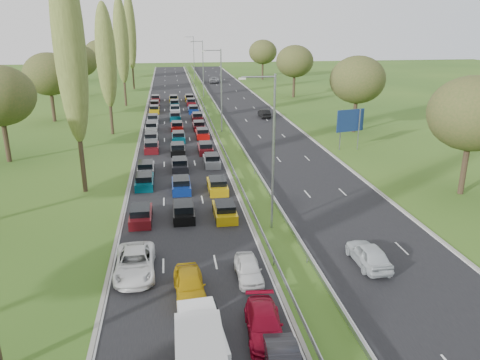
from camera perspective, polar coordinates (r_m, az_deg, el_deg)
ground at (r=72.34m, az=-2.41°, el=6.23°), size 260.00×260.00×0.00m
near_carriageway at (r=74.39m, az=-7.83°, el=6.42°), size 10.50×215.00×0.04m
far_carriageway at (r=75.76m, az=2.49°, el=6.80°), size 10.50×215.00×0.04m
central_reservation at (r=74.66m, az=-2.63°, el=7.05°), size 2.36×215.00×0.32m
lamp_columns at (r=69.34m, az=-2.29°, el=10.74°), size 0.18×140.18×12.00m
poplar_row at (r=59.12m, az=-17.38°, el=14.81°), size 2.80×127.80×22.44m
woodland_right at (r=63.53m, az=17.01°, el=10.77°), size 8.00×153.00×11.10m
traffic_queue_fill at (r=69.12m, az=-7.77°, el=5.87°), size 9.09×66.95×0.80m
near_car_2 at (r=31.28m, az=-12.68°, el=-9.86°), size 2.59×5.46×1.51m
near_car_8 at (r=28.42m, az=-6.17°, el=-12.58°), size 1.98×4.49×1.50m
near_car_11 at (r=25.30m, az=2.96°, el=-17.10°), size 2.18×4.66×1.32m
near_car_12 at (r=30.06m, az=1.05°, el=-10.80°), size 1.60×3.89×1.32m
far_car_0 at (r=32.73m, az=15.40°, el=-8.71°), size 1.88×4.54×1.54m
far_car_1 at (r=81.36m, az=2.98°, el=8.13°), size 1.58×4.33×1.42m
far_car_2 at (r=130.89m, az=-3.17°, el=12.12°), size 3.00×5.89×1.59m
white_van_rear at (r=23.86m, az=-4.68°, el=-18.76°), size 1.86×4.73×1.90m
direction_sign at (r=61.01m, az=13.29°, el=6.86°), size 3.89×1.13×5.20m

